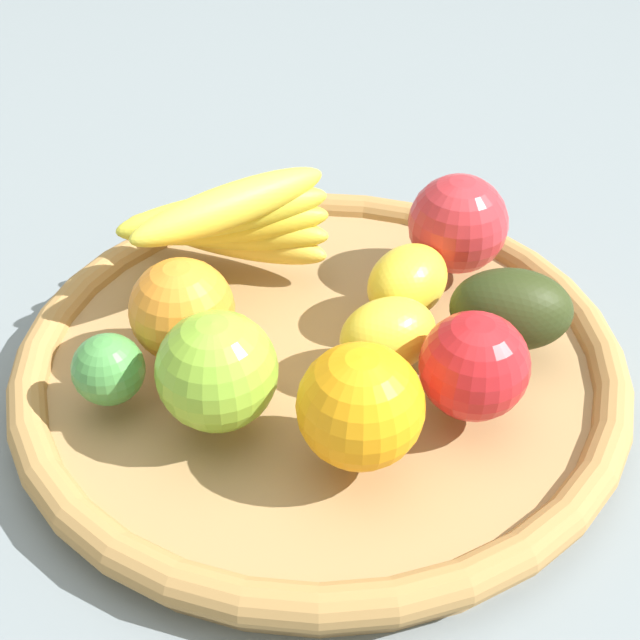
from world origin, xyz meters
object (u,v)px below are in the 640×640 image
(avocado, at_px, (511,309))
(apple_0, at_px, (217,371))
(lime_0, at_px, (109,371))
(banana_bunch, at_px, (228,222))
(lemon_1, at_px, (388,335))
(orange_1, at_px, (182,310))
(apple_2, at_px, (458,224))
(orange_0, at_px, (360,406))
(apple_1, at_px, (474,366))
(lemon_0, at_px, (408,282))

(avocado, bearing_deg, apple_0, 88.46)
(lime_0, bearing_deg, banana_bunch, -46.39)
(lemon_1, bearing_deg, orange_1, 62.29)
(orange_1, bearing_deg, avocado, -109.67)
(apple_0, height_order, lemon_1, apple_0)
(avocado, distance_m, banana_bunch, 0.22)
(apple_0, bearing_deg, apple_2, -67.50)
(orange_1, distance_m, avocado, 0.23)
(apple_2, relative_size, orange_0, 1.01)
(lemon_1, height_order, orange_0, orange_0)
(lemon_1, height_order, apple_1, apple_1)
(orange_1, height_order, banana_bunch, banana_bunch)
(lemon_0, bearing_deg, orange_0, 141.96)
(banana_bunch, height_order, apple_1, banana_bunch)
(avocado, xyz_separation_m, banana_bunch, (0.16, 0.16, 0.02))
(banana_bunch, bearing_deg, lemon_0, -133.68)
(apple_0, distance_m, apple_1, 0.16)
(lemon_1, height_order, lime_0, lemon_1)
(apple_2, bearing_deg, lemon_1, 130.54)
(lemon_0, bearing_deg, avocado, -140.22)
(apple_2, bearing_deg, orange_1, 95.43)
(banana_bunch, distance_m, orange_0, 0.22)
(apple_0, relative_size, apple_1, 1.09)
(banana_bunch, height_order, lemon_1, banana_bunch)
(orange_1, relative_size, apple_0, 0.94)
(avocado, height_order, apple_1, apple_1)
(apple_1, bearing_deg, apple_2, -25.77)
(lemon_1, bearing_deg, apple_0, 92.56)
(apple_2, bearing_deg, banana_bunch, 69.62)
(lemon_1, height_order, lemon_0, lemon_0)
(orange_0, bearing_deg, apple_1, -83.81)
(orange_0, height_order, lemon_0, orange_0)
(orange_1, xyz_separation_m, apple_2, (0.02, -0.23, 0.00))
(lemon_1, xyz_separation_m, lime_0, (0.04, 0.18, -0.00))
(apple_0, bearing_deg, orange_0, -131.97)
(lime_0, bearing_deg, orange_0, -128.96)
(banana_bunch, bearing_deg, avocado, -135.96)
(avocado, relative_size, apple_0, 1.11)
(apple_2, xyz_separation_m, orange_0, (-0.16, 0.15, -0.00))
(apple_2, distance_m, lime_0, 0.29)
(orange_1, height_order, apple_1, orange_1)
(orange_0, bearing_deg, lime_0, 51.04)
(lemon_0, bearing_deg, lemon_1, 140.96)
(lemon_1, bearing_deg, apple_1, -152.07)
(apple_1, distance_m, lemon_0, 0.11)
(orange_1, relative_size, lemon_1, 1.05)
(apple_1, height_order, orange_0, orange_0)
(orange_0, height_order, lime_0, orange_0)
(orange_1, bearing_deg, lime_0, 115.80)
(banana_bunch, height_order, lemon_0, banana_bunch)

